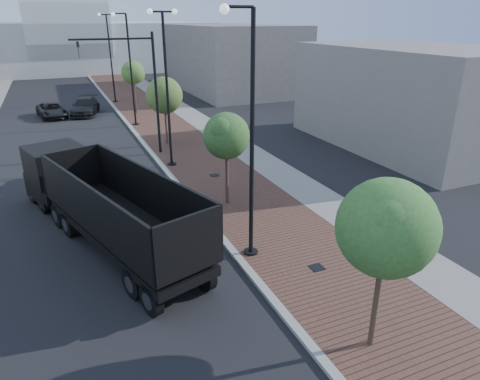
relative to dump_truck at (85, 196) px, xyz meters
name	(u,v)px	position (x,y,z in m)	size (l,w,h in m)	color
sidewalk	(153,110)	(8.56, 24.61, -1.38)	(7.00, 140.00, 0.12)	#4C2D23
concrete_strip	(179,108)	(11.26, 24.61, -1.37)	(2.40, 140.00, 0.13)	slate
curb	(118,113)	(5.06, 24.61, -1.37)	(0.30, 140.00, 0.14)	gray
dump_truck	(85,196)	(0.00, 0.00, 0.00)	(6.36, 13.46, 3.41)	black
white_sedan	(80,171)	(0.12, 5.27, -0.58)	(1.82, 5.22, 1.72)	silver
dark_car_mid	(52,110)	(-0.97, 25.29, -0.77)	(2.22, 4.81, 1.34)	black
dark_car_far	(85,106)	(2.08, 25.37, -0.66)	(2.18, 5.35, 1.55)	black
pedestrian	(235,135)	(11.16, 9.24, -0.61)	(0.61, 0.40, 1.67)	black
streetlight_1	(249,151)	(5.55, -5.39, 2.90)	(1.44, 0.56, 9.21)	black
streetlight_2	(167,90)	(5.66, 6.61, 3.38)	(1.72, 0.56, 9.28)	black
streetlight_3	(130,75)	(5.55, 18.61, 2.90)	(1.44, 0.56, 9.21)	black
streetlight_4	(111,58)	(5.66, 30.61, 3.38)	(1.72, 0.56, 9.28)	black
traffic_mast	(142,81)	(4.76, 9.61, 3.54)	(5.09, 0.20, 8.00)	black
tree_0	(387,228)	(6.71, -11.37, 2.38)	(2.61, 2.61, 5.13)	#382619
tree_1	(227,136)	(6.71, -0.37, 2.12)	(2.31, 2.24, 4.69)	#382619
tree_2	(165,95)	(6.71, 11.63, 2.20)	(2.63, 2.62, 4.96)	#382619
tree_3	(133,73)	(6.71, 23.63, 2.52)	(2.27, 2.20, 5.08)	#382619
convention_center	(65,34)	(3.06, 69.61, 4.57)	(50.00, 30.00, 50.00)	#AFB6B9
commercial_block_ne	(229,58)	(21.06, 34.61, 2.56)	(12.00, 22.00, 8.00)	#605A57
commercial_block_e	(412,97)	(23.06, 4.61, 2.06)	(10.00, 16.00, 7.00)	slate
utility_cover_1	(317,267)	(7.46, -7.39, -1.31)	(0.50, 0.50, 0.02)	black
utility_cover_2	(215,175)	(7.46, 3.61, -1.31)	(0.50, 0.50, 0.02)	black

